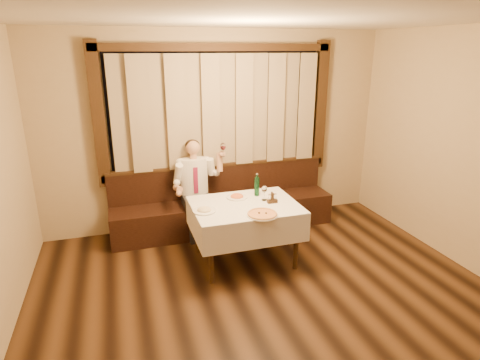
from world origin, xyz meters
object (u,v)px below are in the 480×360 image
object	(u,v)px
banquette	(223,208)
cruet_caddy	(272,199)
pizza	(262,214)
green_bottle	(257,186)
pasta_cream	(204,208)
dining_table	(245,212)
pasta_red	(237,195)
seated_man	(196,181)

from	to	relation	value
banquette	cruet_caddy	xyz separation A→B (m)	(0.33, -1.07, 0.49)
pizza	green_bottle	world-z (taller)	green_bottle
pizza	pasta_cream	size ratio (longest dim) A/B	1.31
dining_table	cruet_caddy	xyz separation A→B (m)	(0.33, -0.05, 0.15)
green_bottle	pasta_red	bearing A→B (deg)	-179.02
cruet_caddy	seated_man	xyz separation A→B (m)	(-0.74, 0.99, -0.01)
dining_table	pasta_red	world-z (taller)	pasta_red
green_bottle	dining_table	bearing A→B (deg)	-134.35
pasta_cream	cruet_caddy	xyz separation A→B (m)	(0.85, 0.02, 0.01)
pasta_cream	seated_man	distance (m)	1.01
green_bottle	seated_man	bearing A→B (deg)	133.15
pizza	cruet_caddy	distance (m)	0.42
dining_table	pizza	distance (m)	0.41
banquette	seated_man	xyz separation A→B (m)	(-0.41, -0.09, 0.48)
dining_table	seated_man	size ratio (longest dim) A/B	0.94
banquette	pizza	bearing A→B (deg)	-86.73
pizza	seated_man	size ratio (longest dim) A/B	0.26
banquette	dining_table	bearing A→B (deg)	-90.00
green_bottle	pasta_cream	bearing A→B (deg)	-157.28
cruet_caddy	dining_table	bearing A→B (deg)	171.39
banquette	dining_table	size ratio (longest dim) A/B	2.52
pasta_red	pizza	bearing A→B (deg)	-79.97
banquette	pasta_cream	world-z (taller)	banquette
pasta_cream	green_bottle	distance (m)	0.82
pizza	cruet_caddy	size ratio (longest dim) A/B	2.67
banquette	cruet_caddy	bearing A→B (deg)	-72.87
dining_table	cruet_caddy	distance (m)	0.37
banquette	pasta_red	size ratio (longest dim) A/B	12.14
dining_table	pizza	xyz separation A→B (m)	(0.08, -0.38, 0.12)
green_bottle	cruet_caddy	size ratio (longest dim) A/B	2.21
dining_table	pizza	world-z (taller)	pizza
pasta_cream	green_bottle	world-z (taller)	green_bottle
pizza	pasta_cream	world-z (taller)	pasta_cream
dining_table	green_bottle	distance (m)	0.41
cruet_caddy	pasta_cream	bearing A→B (deg)	-178.42
green_bottle	cruet_caddy	distance (m)	0.32
cruet_caddy	seated_man	world-z (taller)	seated_man
dining_table	seated_man	distance (m)	1.03
pasta_red	pasta_cream	xyz separation A→B (m)	(-0.49, -0.31, 0.00)
pasta_cream	seated_man	bearing A→B (deg)	84.23
pasta_red	pasta_cream	world-z (taller)	pasta_cream
dining_table	green_bottle	size ratio (longest dim) A/B	4.35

